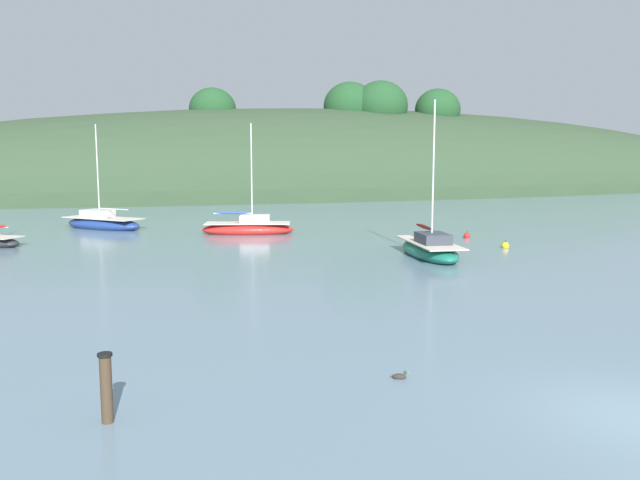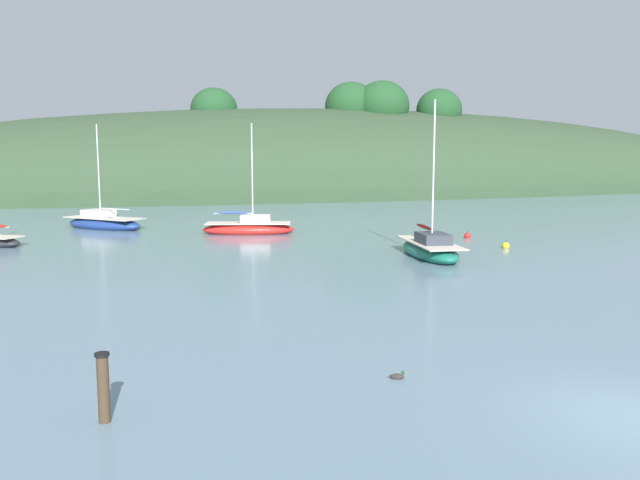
{
  "view_description": "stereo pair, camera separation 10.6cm",
  "coord_description": "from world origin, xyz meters",
  "px_view_note": "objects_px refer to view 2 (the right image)",
  "views": [
    {
      "loc": [
        -10.52,
        -9.63,
        5.42
      ],
      "look_at": [
        0.0,
        20.0,
        1.2
      ],
      "focal_mm": 35.79,
      "sensor_mm": 36.0,
      "label": 1
    },
    {
      "loc": [
        -10.42,
        -9.67,
        5.42
      ],
      "look_at": [
        0.0,
        20.0,
        1.2
      ],
      "focal_mm": 35.79,
      "sensor_mm": 36.0,
      "label": 2
    }
  ],
  "objects_px": {
    "mooring_buoy_inner": "(506,246)",
    "duck_lead": "(397,376)",
    "sailboat_cream_ketch": "(430,249)",
    "jetty_piling": "(103,387)",
    "sailboat_white_near": "(249,228)",
    "mooring_buoy_channel": "(467,236)",
    "sailboat_yellow_far": "(104,223)"
  },
  "relations": [
    {
      "from": "mooring_buoy_inner",
      "to": "duck_lead",
      "type": "height_order",
      "value": "mooring_buoy_inner"
    },
    {
      "from": "sailboat_yellow_far",
      "to": "mooring_buoy_inner",
      "type": "relative_size",
      "value": 14.55
    },
    {
      "from": "sailboat_white_near",
      "to": "sailboat_yellow_far",
      "type": "xyz_separation_m",
      "value": [
        -9.44,
        6.61,
        0.02
      ]
    },
    {
      "from": "sailboat_cream_ketch",
      "to": "sailboat_white_near",
      "type": "relative_size",
      "value": 1.09
    },
    {
      "from": "sailboat_white_near",
      "to": "mooring_buoy_inner",
      "type": "xyz_separation_m",
      "value": [
        12.64,
        -11.68,
        -0.27
      ]
    },
    {
      "from": "mooring_buoy_channel",
      "to": "duck_lead",
      "type": "xyz_separation_m",
      "value": [
        -16.12,
        -22.4,
        -0.07
      ]
    },
    {
      "from": "mooring_buoy_inner",
      "to": "duck_lead",
      "type": "relative_size",
      "value": 1.31
    },
    {
      "from": "mooring_buoy_inner",
      "to": "sailboat_cream_ketch",
      "type": "bearing_deg",
      "value": -166.9
    },
    {
      "from": "sailboat_white_near",
      "to": "mooring_buoy_channel",
      "type": "bearing_deg",
      "value": -28.35
    },
    {
      "from": "sailboat_white_near",
      "to": "mooring_buoy_channel",
      "type": "distance_m",
      "value": 14.78
    },
    {
      "from": "sailboat_cream_ketch",
      "to": "jetty_piling",
      "type": "distance_m",
      "value": 23.68
    },
    {
      "from": "sailboat_white_near",
      "to": "duck_lead",
      "type": "bearing_deg",
      "value": -96.06
    },
    {
      "from": "sailboat_yellow_far",
      "to": "duck_lead",
      "type": "height_order",
      "value": "sailboat_yellow_far"
    },
    {
      "from": "mooring_buoy_channel",
      "to": "mooring_buoy_inner",
      "type": "bearing_deg",
      "value": -94.38
    },
    {
      "from": "sailboat_yellow_far",
      "to": "sailboat_white_near",
      "type": "bearing_deg",
      "value": -34.99
    },
    {
      "from": "sailboat_yellow_far",
      "to": "mooring_buoy_channel",
      "type": "relative_size",
      "value": 14.55
    },
    {
      "from": "duck_lead",
      "to": "jetty_piling",
      "type": "relative_size",
      "value": 0.28
    },
    {
      "from": "sailboat_yellow_far",
      "to": "jetty_piling",
      "type": "distance_m",
      "value": 36.35
    },
    {
      "from": "sailboat_yellow_far",
      "to": "mooring_buoy_inner",
      "type": "bearing_deg",
      "value": -39.63
    },
    {
      "from": "sailboat_white_near",
      "to": "duck_lead",
      "type": "xyz_separation_m",
      "value": [
        -3.12,
        -29.42,
        -0.34
      ]
    },
    {
      "from": "sailboat_yellow_far",
      "to": "mooring_buoy_channel",
      "type": "bearing_deg",
      "value": -31.26
    },
    {
      "from": "sailboat_cream_ketch",
      "to": "jetty_piling",
      "type": "height_order",
      "value": "sailboat_cream_ketch"
    },
    {
      "from": "sailboat_white_near",
      "to": "jetty_piling",
      "type": "height_order",
      "value": "sailboat_white_near"
    },
    {
      "from": "sailboat_white_near",
      "to": "mooring_buoy_channel",
      "type": "height_order",
      "value": "sailboat_white_near"
    },
    {
      "from": "sailboat_cream_ketch",
      "to": "sailboat_yellow_far",
      "type": "distance_m",
      "value": 25.53
    },
    {
      "from": "mooring_buoy_inner",
      "to": "jetty_piling",
      "type": "height_order",
      "value": "jetty_piling"
    },
    {
      "from": "duck_lead",
      "to": "mooring_buoy_inner",
      "type": "bearing_deg",
      "value": 48.36
    },
    {
      "from": "mooring_buoy_inner",
      "to": "jetty_piling",
      "type": "xyz_separation_m",
      "value": [
        -22.54,
        -18.05,
        0.62
      ]
    },
    {
      "from": "sailboat_yellow_far",
      "to": "jetty_piling",
      "type": "bearing_deg",
      "value": -90.72
    },
    {
      "from": "sailboat_cream_ketch",
      "to": "mooring_buoy_channel",
      "type": "height_order",
      "value": "sailboat_cream_ketch"
    },
    {
      "from": "mooring_buoy_channel",
      "to": "jetty_piling",
      "type": "xyz_separation_m",
      "value": [
        -22.9,
        -22.72,
        0.62
      ]
    },
    {
      "from": "sailboat_yellow_far",
      "to": "duck_lead",
      "type": "xyz_separation_m",
      "value": [
        6.32,
        -36.03,
        -0.35
      ]
    }
  ]
}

